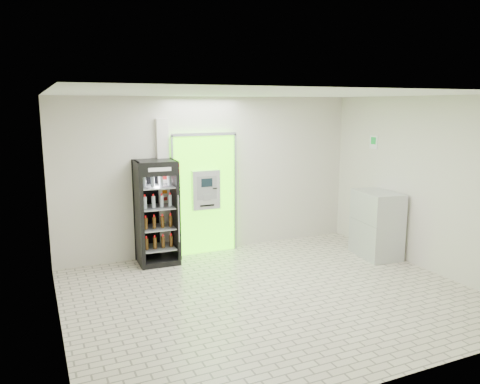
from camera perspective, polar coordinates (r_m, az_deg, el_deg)
ground at (r=7.31m, az=3.90°, el=-12.37°), size 6.00×6.00×0.00m
room_shell at (r=6.80m, az=4.10°, el=2.06°), size 6.00×6.00×6.00m
atm_assembly at (r=9.01m, az=-4.39°, el=-0.15°), size 1.30×0.24×2.33m
pillar at (r=8.79m, az=-9.26°, el=0.33°), size 0.22×0.11×2.60m
beverage_cooler at (r=8.57m, az=-10.14°, el=-2.68°), size 0.73×0.69×1.88m
steel_cabinet at (r=9.22m, az=16.32°, el=-3.78°), size 0.74×1.01×1.25m
exit_sign at (r=9.61m, az=15.99°, el=5.87°), size 0.02×0.22×0.26m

